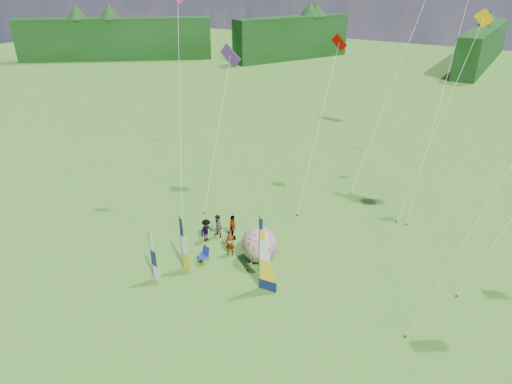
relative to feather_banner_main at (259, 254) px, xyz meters
The scene contains 18 objects.
ground 3.51m from the feather_banner_main, 92.42° to the right, with size 220.00×220.00×0.00m, color #458328.
treeline_ring 3.05m from the feather_banner_main, 92.42° to the right, with size 210.00×210.00×8.00m, color #183A18, non-canonical shape.
feather_banner_main is the anchor object (origin of this frame).
side_banner_left 5.24m from the feather_banner_main, behind, with size 1.02×0.10×3.66m, color gold, non-canonical shape.
side_banner_far 6.58m from the feather_banner_main, 155.87° to the right, with size 0.95×0.10×3.18m, color white, non-canonical shape.
bol_inflatable 3.18m from the feather_banner_main, 120.94° to the left, with size 2.38×2.38×2.38m, color #040098.
spectator_a 4.28m from the feather_banner_main, 150.10° to the left, with size 0.64×0.42×1.77m, color #66594C.
spectator_b 6.64m from the feather_banner_main, 148.29° to the left, with size 0.83×0.41×1.71m, color #66594C.
spectator_c 6.57m from the feather_banner_main, 156.66° to the left, with size 1.09×0.40×1.69m, color #66594C.
spectator_d 6.01m from the feather_banner_main, 140.15° to the left, with size 1.08×0.44×1.85m, color #66594C.
camp_chair 4.80m from the feather_banner_main, behind, with size 0.66×0.66×1.14m, color navy, non-canonical shape.
kite_whale 20.64m from the feather_banner_main, 73.02° to the left, with size 3.38×14.50×22.43m, color black, non-canonical shape.
kite_rainbow_delta 13.81m from the feather_banner_main, 136.23° to the left, with size 5.63×10.53×12.56m, color #E1304F, non-canonical shape.
kite_parafoil 12.86m from the feather_banner_main, 19.32° to the left, with size 7.98×9.99×16.53m, color red, non-canonical shape.
small_kite_red 14.74m from the feather_banner_main, 101.89° to the left, with size 4.02×12.01×12.96m, color #D00700, non-canonical shape.
small_kite_orange 17.22m from the feather_banner_main, 69.17° to the left, with size 4.64×8.50×15.22m, color #FFA800, non-canonical shape.
small_kite_pink 13.14m from the feather_banner_main, 151.17° to the left, with size 6.43×8.29×16.77m, color #F72E77, non-canonical shape.
small_kite_green 21.38m from the feather_banner_main, 87.62° to the left, with size 3.96×12.56×18.17m, color #0CAA23, non-canonical shape.
Camera 1 is at (11.61, -16.16, 17.07)m, focal length 32.00 mm.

